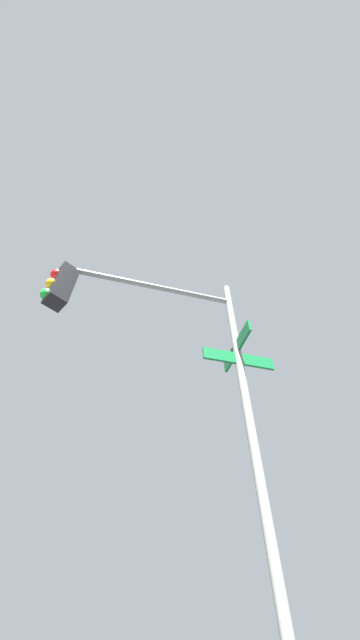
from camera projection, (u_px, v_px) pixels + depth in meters
name	position (u px, v px, depth m)	size (l,w,h in m)	color
traffic_signal_near	(155.00, 343.00, 4.48)	(1.98, 3.11, 5.71)	slate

